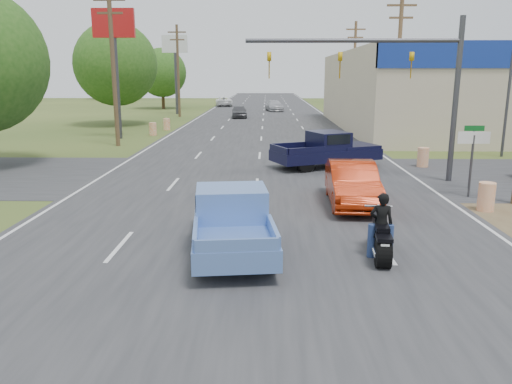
{
  "coord_description": "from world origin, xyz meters",
  "views": [
    {
      "loc": [
        0.42,
        -4.86,
        4.58
      ],
      "look_at": [
        0.11,
        9.14,
        1.3
      ],
      "focal_mm": 35.0,
      "sensor_mm": 36.0,
      "label": 1
    }
  ],
  "objects_px": {
    "blue_pickup": "(232,218)",
    "navy_pickup": "(328,149)",
    "rider": "(381,228)",
    "motorcycle": "(381,239)",
    "distant_car_grey": "(239,112)",
    "distant_car_silver": "(274,106)",
    "distant_car_white": "(224,101)",
    "red_convertible": "(352,184)"
  },
  "relations": [
    {
      "from": "blue_pickup",
      "to": "navy_pickup",
      "type": "height_order",
      "value": "navy_pickup"
    },
    {
      "from": "rider",
      "to": "navy_pickup",
      "type": "distance_m",
      "value": 13.09
    },
    {
      "from": "motorcycle",
      "to": "navy_pickup",
      "type": "distance_m",
      "value": 13.17
    },
    {
      "from": "motorcycle",
      "to": "distant_car_grey",
      "type": "distance_m",
      "value": 43.91
    },
    {
      "from": "distant_car_silver",
      "to": "distant_car_white",
      "type": "height_order",
      "value": "distant_car_white"
    },
    {
      "from": "navy_pickup",
      "to": "distant_car_white",
      "type": "height_order",
      "value": "navy_pickup"
    },
    {
      "from": "distant_car_silver",
      "to": "distant_car_white",
      "type": "bearing_deg",
      "value": 116.82
    },
    {
      "from": "motorcycle",
      "to": "distant_car_silver",
      "type": "xyz_separation_m",
      "value": [
        -1.95,
        54.39,
        0.16
      ]
    },
    {
      "from": "rider",
      "to": "motorcycle",
      "type": "bearing_deg",
      "value": 90.0
    },
    {
      "from": "blue_pickup",
      "to": "motorcycle",
      "type": "bearing_deg",
      "value": -16.46
    },
    {
      "from": "red_convertible",
      "to": "navy_pickup",
      "type": "height_order",
      "value": "navy_pickup"
    },
    {
      "from": "distant_car_white",
      "to": "distant_car_silver",
      "type": "bearing_deg",
      "value": 118.84
    },
    {
      "from": "blue_pickup",
      "to": "distant_car_grey",
      "type": "bearing_deg",
      "value": 86.22
    },
    {
      "from": "navy_pickup",
      "to": "distant_car_white",
      "type": "relative_size",
      "value": 1.13
    },
    {
      "from": "red_convertible",
      "to": "distant_car_white",
      "type": "xyz_separation_m",
      "value": [
        -9.67,
        59.37,
        -0.05
      ]
    },
    {
      "from": "distant_car_grey",
      "to": "distant_car_silver",
      "type": "xyz_separation_m",
      "value": [
        4.03,
        10.89,
        -0.0
      ]
    },
    {
      "from": "motorcycle",
      "to": "distant_car_white",
      "type": "distance_m",
      "value": 65.55
    },
    {
      "from": "distant_car_silver",
      "to": "distant_car_grey",
      "type": "bearing_deg",
      "value": -119.28
    },
    {
      "from": "rider",
      "to": "navy_pickup",
      "type": "xyz_separation_m",
      "value": [
        0.22,
        13.09,
        0.11
      ]
    },
    {
      "from": "distant_car_silver",
      "to": "red_convertible",
      "type": "bearing_deg",
      "value": -96.5
    },
    {
      "from": "distant_car_grey",
      "to": "distant_car_white",
      "type": "relative_size",
      "value": 0.78
    },
    {
      "from": "motorcycle",
      "to": "blue_pickup",
      "type": "bearing_deg",
      "value": 176.12
    },
    {
      "from": "red_convertible",
      "to": "distant_car_grey",
      "type": "relative_size",
      "value": 1.16
    },
    {
      "from": "distant_car_white",
      "to": "motorcycle",
      "type": "bearing_deg",
      "value": 91.37
    },
    {
      "from": "navy_pickup",
      "to": "red_convertible",
      "type": "bearing_deg",
      "value": -24.72
    },
    {
      "from": "red_convertible",
      "to": "rider",
      "type": "relative_size",
      "value": 2.88
    },
    {
      "from": "blue_pickup",
      "to": "distant_car_grey",
      "type": "relative_size",
      "value": 1.32
    },
    {
      "from": "distant_car_grey",
      "to": "motorcycle",
      "type": "bearing_deg",
      "value": -86.03
    },
    {
      "from": "distant_car_grey",
      "to": "distant_car_silver",
      "type": "height_order",
      "value": "distant_car_grey"
    },
    {
      "from": "rider",
      "to": "distant_car_white",
      "type": "xyz_separation_m",
      "value": [
        -9.51,
        64.79,
        -0.09
      ]
    },
    {
      "from": "rider",
      "to": "distant_car_silver",
      "type": "bearing_deg",
      "value": -81.99
    },
    {
      "from": "navy_pickup",
      "to": "distant_car_silver",
      "type": "distance_m",
      "value": 41.28
    },
    {
      "from": "red_convertible",
      "to": "distant_car_silver",
      "type": "distance_m",
      "value": 48.95
    },
    {
      "from": "red_convertible",
      "to": "blue_pickup",
      "type": "relative_size",
      "value": 0.87
    },
    {
      "from": "rider",
      "to": "navy_pickup",
      "type": "bearing_deg",
      "value": -85.04
    },
    {
      "from": "red_convertible",
      "to": "motorcycle",
      "type": "height_order",
      "value": "red_convertible"
    },
    {
      "from": "blue_pickup",
      "to": "distant_car_white",
      "type": "bearing_deg",
      "value": 88.41
    },
    {
      "from": "red_convertible",
      "to": "distant_car_silver",
      "type": "height_order",
      "value": "red_convertible"
    },
    {
      "from": "rider",
      "to": "distant_car_grey",
      "type": "relative_size",
      "value": 0.4
    },
    {
      "from": "motorcycle",
      "to": "distant_car_white",
      "type": "height_order",
      "value": "distant_car_white"
    },
    {
      "from": "motorcycle",
      "to": "distant_car_silver",
      "type": "bearing_deg",
      "value": 98.0
    },
    {
      "from": "navy_pickup",
      "to": "distant_car_grey",
      "type": "relative_size",
      "value": 1.45
    }
  ]
}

